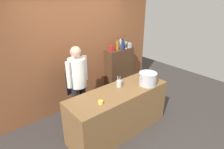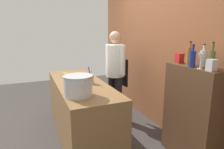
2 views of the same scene
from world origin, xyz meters
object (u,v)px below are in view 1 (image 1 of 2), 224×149
Objects in this scene: stockpot_large at (148,79)px; wine_bottle_olive at (125,43)px; utensil_crock at (119,83)px; wine_bottle_cobalt at (123,46)px; wine_glass_tall at (126,44)px; spice_tin_red at (112,48)px; chef at (78,80)px; spice_tin_silver at (129,45)px; wine_bottle_clear at (120,44)px; wine_bottle_amber at (118,45)px; butter_jar at (101,102)px.

stockpot_large is 1.55m from wine_bottle_olive.
wine_bottle_olive is at bearing 42.05° from utensil_crock.
wine_bottle_cobalt is 0.12m from wine_glass_tall.
wine_bottle_olive is 2.35× the size of spice_tin_red.
wine_bottle_cobalt reaches higher than wine_glass_tall.
chef reaches higher than wine_bottle_olive.
wine_glass_tall reaches higher than spice_tin_silver.
wine_bottle_olive reaches higher than wine_bottle_clear.
wine_bottle_amber is 2.35× the size of spice_tin_silver.
wine_bottle_clear is at bearing -177.81° from chef.
wine_bottle_clear reaches higher than spice_tin_silver.
wine_bottle_cobalt is at bearing -14.85° from spice_tin_red.
spice_tin_red reaches higher than spice_tin_silver.
stockpot_large is at bearing -111.19° from wine_bottle_clear.
spice_tin_silver is 0.98× the size of spice_tin_red.
chef is 1.66m from wine_bottle_clear.
wine_bottle_cobalt is (-0.18, -0.10, -0.01)m from wine_bottle_olive.
chef reaches higher than butter_jar.
wine_bottle_amber is at bearing 165.13° from wine_glass_tall.
spice_tin_red is (-0.48, -0.02, -0.05)m from wine_bottle_olive.
spice_tin_red is at bearing -177.68° from wine_bottle_olive.
chef is 1.79m from wine_bottle_olive.
spice_tin_red is at bearing 56.42° from utensil_crock.
chef is 5.48× the size of wine_bottle_olive.
wine_bottle_olive is (1.70, 0.41, 0.39)m from chef.
stockpot_large is 4.83× the size of butter_jar.
wine_bottle_amber is (-0.15, -0.06, 0.01)m from wine_bottle_clear.
chef is at bearing 82.97° from butter_jar.
wine_bottle_cobalt is at bearing 68.10° from stockpot_large.
wine_bottle_cobalt is 0.31m from spice_tin_red.
butter_jar is 2.07m from wine_bottle_cobalt.
spice_tin_red is (-0.41, 0.07, -0.06)m from wine_glass_tall.
wine_bottle_clear reaches higher than butter_jar.
spice_tin_silver is at bearing 59.38° from stockpot_large.
wine_bottle_olive is at bearing 28.59° from wine_bottle_cobalt.
utensil_crock is 2.00× the size of spice_tin_red.
stockpot_large is 0.57m from utensil_crock.
spice_tin_silver is (0.07, -0.08, -0.05)m from wine_bottle_olive.
utensil_crock is (0.53, -0.64, 0.00)m from chef.
spice_tin_red is at bearing -175.96° from chef.
wine_glass_tall is 1.41× the size of spice_tin_silver.
chef reaches higher than wine_bottle_clear.
utensil_crock is 1.54m from wine_bottle_clear.
spice_tin_red is (-0.55, 0.06, 0.00)m from spice_tin_silver.
stockpot_large is (1.01, -0.94, 0.06)m from chef.
wine_bottle_cobalt is (0.50, 1.25, 0.32)m from stockpot_large.
wine_bottle_clear is 2.15× the size of spice_tin_silver.
utensil_crock is 1.62m from wine_bottle_olive.
wine_bottle_amber reaches higher than wine_bottle_clear.
wine_glass_tall reaches higher than spice_tin_red.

